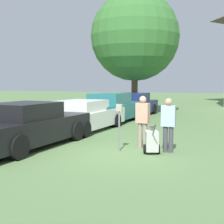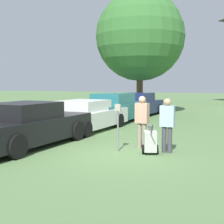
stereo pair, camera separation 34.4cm
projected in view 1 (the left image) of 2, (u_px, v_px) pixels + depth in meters
The scene contains 10 objects.
ground_plane at pixel (115, 154), 9.26m from camera, with size 120.00×120.00×0.00m, color #517042.
parked_car_black at pixel (28, 126), 10.23m from camera, with size 2.09×5.10×1.46m.
parked_car_white at pixel (83, 116), 13.75m from camera, with size 2.15×5.08×1.35m.
parked_car_teal at pixel (111, 109), 16.64m from camera, with size 2.07×5.22×1.55m.
parked_car_navy at pixel (134, 105), 20.07m from camera, with size 2.11×4.72×1.47m.
parking_meter at pixel (119, 119), 9.54m from camera, with size 0.18×0.09×1.46m.
person_worker at pixel (143, 119), 10.00m from camera, with size 0.44×0.26×1.68m.
person_supervisor at pixel (168, 122), 9.38m from camera, with size 0.43×0.23×1.64m.
equipment_cart at pixel (152, 141), 9.23m from camera, with size 0.59×0.98×1.00m.
shade_tree at pixel (135, 37), 21.24m from camera, with size 6.03×6.03×8.28m.
Camera 1 is at (3.46, -8.43, 2.09)m, focal length 50.00 mm.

